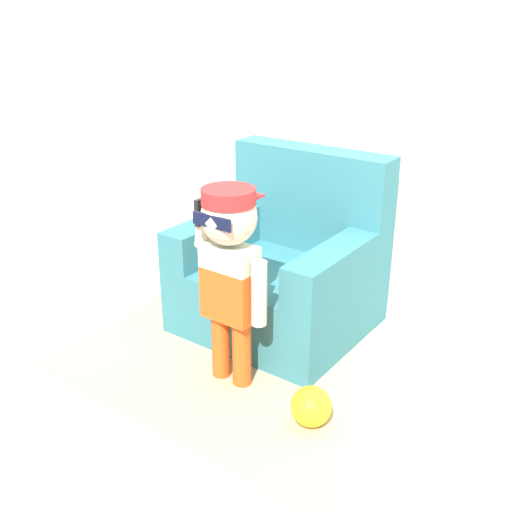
% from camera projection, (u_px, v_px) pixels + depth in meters
% --- Properties ---
extents(ground_plane, '(10.00, 10.00, 0.00)m').
position_uv_depth(ground_plane, '(301.00, 344.00, 3.40)').
color(ground_plane, '#ADA89E').
extents(wall_back, '(10.00, 0.05, 2.60)m').
position_uv_depth(wall_back, '(373.00, 95.00, 3.42)').
color(wall_back, silver).
rests_on(wall_back, ground_plane).
extents(armchair, '(1.00, 0.91, 1.01)m').
position_uv_depth(armchair, '(284.00, 269.00, 3.52)').
color(armchair, teal).
rests_on(armchair, ground_plane).
extents(person_child, '(0.42, 0.31, 1.02)m').
position_uv_depth(person_child, '(230.00, 258.00, 2.82)').
color(person_child, '#E05119').
rests_on(person_child, ground_plane).
extents(side_table, '(0.34, 0.34, 0.41)m').
position_uv_depth(side_table, '(182.00, 251.00, 4.04)').
color(side_table, white).
rests_on(side_table, ground_plane).
extents(rug, '(1.79, 1.44, 0.01)m').
position_uv_depth(rug, '(244.00, 358.00, 3.26)').
color(rug, tan).
rests_on(rug, ground_plane).
extents(toy_ball, '(0.19, 0.19, 0.19)m').
position_uv_depth(toy_ball, '(311.00, 406.00, 2.72)').
color(toy_ball, yellow).
rests_on(toy_ball, ground_plane).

